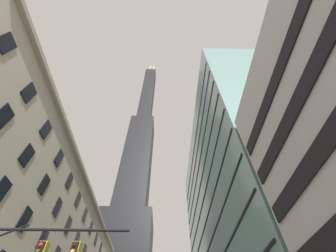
% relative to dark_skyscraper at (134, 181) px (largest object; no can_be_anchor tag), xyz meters
% --- Properties ---
extents(dark_skyscraper, '(22.54, 22.54, 229.19)m').
position_rel_dark_skyscraper_xyz_m(dark_skyscraper, '(0.00, 0.00, 0.00)').
color(dark_skyscraper, black).
rests_on(dark_skyscraper, ground).
extents(glass_office_midrise, '(18.00, 48.61, 46.85)m').
position_rel_dark_skyscraper_xyz_m(glass_office_midrise, '(33.05, -54.53, -46.56)').
color(glass_office_midrise, gray).
rests_on(glass_office_midrise, ground).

